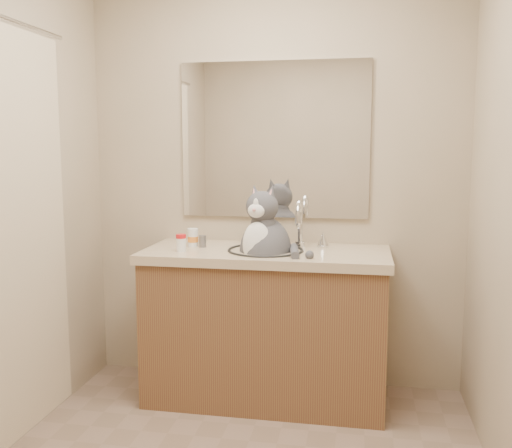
{
  "coord_description": "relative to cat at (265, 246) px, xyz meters",
  "views": [
    {
      "loc": [
        0.5,
        -2.07,
        1.41
      ],
      "look_at": [
        0.0,
        0.65,
        1.04
      ],
      "focal_mm": 40.0,
      "sensor_mm": 36.0,
      "label": 1
    }
  ],
  "objects": [
    {
      "name": "pill_bottle_orange",
      "position": [
        -0.43,
        0.07,
        0.02
      ],
      "size": [
        0.08,
        0.08,
        0.1
      ],
      "rotation": [
        0.0,
        0.0,
        -0.31
      ],
      "color": "white",
      "rests_on": "vanity"
    },
    {
      "name": "grey_canister",
      "position": [
        -0.37,
        0.05,
        0.01
      ],
      "size": [
        0.05,
        0.05,
        0.07
      ],
      "rotation": [
        0.0,
        0.0,
        0.4
      ],
      "color": "slate",
      "rests_on": "vanity"
    },
    {
      "name": "room",
      "position": [
        0.0,
        -0.94,
        0.33
      ],
      "size": [
        2.22,
        2.52,
        2.42
      ],
      "color": "#886E5E",
      "rests_on": "ground"
    },
    {
      "name": "pill_bottle_redcap",
      "position": [
        -0.44,
        -0.1,
        0.02
      ],
      "size": [
        0.06,
        0.06,
        0.09
      ],
      "rotation": [
        0.0,
        0.0,
        -0.08
      ],
      "color": "white",
      "rests_on": "vanity"
    },
    {
      "name": "vanity",
      "position": [
        0.0,
        0.03,
        -0.43
      ],
      "size": [
        1.34,
        0.59,
        1.12
      ],
      "color": "brown",
      "rests_on": "ground"
    },
    {
      "name": "cat",
      "position": [
        0.0,
        0.0,
        0.0
      ],
      "size": [
        0.39,
        0.41,
        0.57
      ],
      "rotation": [
        0.0,
        0.0,
        -0.29
      ],
      "color": "#4D4D53",
      "rests_on": "vanity"
    },
    {
      "name": "mirror",
      "position": [
        0.0,
        0.3,
        0.58
      ],
      "size": [
        1.1,
        0.02,
        0.9
      ],
      "primitive_type": "cube",
      "color": "white",
      "rests_on": "room"
    }
  ]
}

